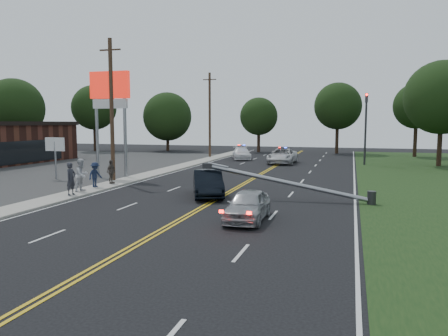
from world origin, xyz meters
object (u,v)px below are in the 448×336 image
(small_sign, at_px, (55,148))
(bystander_b, at_px, (82,175))
(utility_pole_far, at_px, (210,115))
(bystander_d, at_px, (111,172))
(emergency_a, at_px, (282,156))
(pylon_sign, at_px, (110,98))
(crashed_sedan, at_px, (208,183))
(traffic_signal, at_px, (366,122))
(bystander_c, at_px, (95,175))
(fallen_streetlight, at_px, (295,184))
(emergency_b, at_px, (241,153))
(waiting_sedan, at_px, (248,205))
(bystander_a, at_px, (71,179))
(utility_pole_mid, at_px, (112,110))

(small_sign, relative_size, bystander_b, 1.59)
(small_sign, height_order, bystander_b, small_sign)
(utility_pole_far, bearing_deg, bystander_d, -88.06)
(small_sign, height_order, emergency_a, small_sign)
(pylon_sign, bearing_deg, bystander_b, -72.95)
(utility_pole_far, relative_size, crashed_sedan, 2.21)
(small_sign, bearing_deg, bystander_d, -16.24)
(traffic_signal, bearing_deg, pylon_sign, -139.61)
(utility_pole_far, bearing_deg, bystander_c, -88.47)
(emergency_a, height_order, bystander_b, bystander_b)
(emergency_a, height_order, bystander_c, bystander_c)
(fallen_streetlight, distance_m, emergency_b, 26.42)
(emergency_a, height_order, bystander_d, bystander_d)
(pylon_sign, distance_m, bystander_c, 7.63)
(traffic_signal, distance_m, waiting_sedan, 28.11)
(bystander_b, bearing_deg, small_sign, 54.26)
(fallen_streetlight, bearing_deg, emergency_b, 110.35)
(traffic_signal, bearing_deg, waiting_sedan, -101.34)
(emergency_b, bearing_deg, traffic_signal, -30.18)
(traffic_signal, distance_m, crashed_sedan, 24.00)
(bystander_b, bearing_deg, bystander_a, -164.33)
(emergency_b, height_order, bystander_a, bystander_a)
(traffic_signal, bearing_deg, bystander_b, -125.89)
(bystander_b, bearing_deg, utility_pole_far, 7.64)
(small_sign, distance_m, bystander_a, 8.78)
(bystander_d, bearing_deg, utility_pole_mid, 27.11)
(fallen_streetlight, xyz_separation_m, bystander_d, (-12.59, 2.37, 0.00))
(bystander_c, bearing_deg, bystander_d, 8.69)
(pylon_sign, height_order, bystander_d, pylon_sign)
(crashed_sedan, distance_m, bystander_a, 7.72)
(small_sign, bearing_deg, utility_pole_mid, 0.00)
(waiting_sedan, height_order, bystander_a, bystander_a)
(pylon_sign, height_order, utility_pole_far, utility_pole_far)
(pylon_sign, distance_m, bystander_d, 6.59)
(utility_pole_mid, relative_size, utility_pole_far, 1.00)
(waiting_sedan, relative_size, bystander_b, 2.01)
(fallen_streetlight, bearing_deg, waiting_sedan, -104.35)
(pylon_sign, bearing_deg, bystander_a, -74.10)
(waiting_sedan, relative_size, bystander_c, 2.48)
(small_sign, relative_size, bystander_d, 1.93)
(crashed_sedan, xyz_separation_m, bystander_d, (-7.61, 2.31, 0.18))
(bystander_a, bearing_deg, small_sign, 45.96)
(waiting_sedan, bearing_deg, bystander_b, 157.80)
(utility_pole_mid, relative_size, emergency_b, 2.11)
(small_sign, height_order, traffic_signal, traffic_signal)
(utility_pole_far, distance_m, bystander_a, 28.69)
(waiting_sedan, height_order, bystander_d, bystander_d)
(traffic_signal, xyz_separation_m, waiting_sedan, (-5.48, -27.34, -3.54))
(pylon_sign, xyz_separation_m, waiting_sedan, (13.32, -11.35, -5.33))
(bystander_c, bearing_deg, bystander_a, -159.46)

